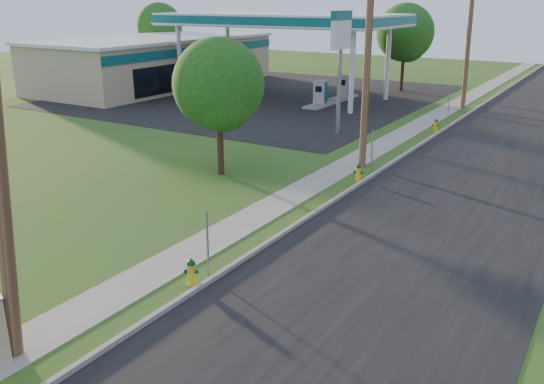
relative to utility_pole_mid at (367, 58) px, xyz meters
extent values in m
plane|color=#295722|center=(0.60, -17.00, -4.95)|extent=(140.00, 140.00, 0.00)
cube|color=black|center=(5.10, -7.00, -4.94)|extent=(8.00, 120.00, 0.02)
cube|color=gray|center=(1.10, -7.00, -4.88)|extent=(0.15, 120.00, 0.15)
cube|color=gray|center=(-0.65, -7.00, -4.94)|extent=(1.50, 120.00, 0.03)
cube|color=black|center=(-15.40, 15.00, -4.94)|extent=(26.00, 28.00, 0.02)
cylinder|color=brown|center=(0.00, 0.00, -0.05)|extent=(0.32, 0.32, 9.80)
cylinder|color=brown|center=(0.00, 18.00, -0.20)|extent=(0.49, 0.32, 9.50)
cube|color=gray|center=(0.85, -12.80, -3.95)|extent=(0.05, 0.04, 2.00)
cube|color=gray|center=(0.85, -1.00, -3.95)|extent=(0.05, 0.04, 2.00)
cube|color=gray|center=(0.85, 11.20, -3.95)|extent=(0.05, 0.04, 2.00)
cylinder|color=silver|center=(-20.90, 11.70, -2.20)|extent=(0.36, 0.36, 5.50)
cylinder|color=silver|center=(-20.90, 18.30, -2.20)|extent=(0.36, 0.36, 5.50)
cylinder|color=silver|center=(-5.90, 11.70, -2.20)|extent=(0.36, 0.36, 5.50)
cylinder|color=silver|center=(-5.90, 18.30, -2.20)|extent=(0.36, 0.36, 5.50)
cube|color=silver|center=(-13.40, 15.00, 1.00)|extent=(18.00, 9.00, 0.90)
cube|color=#0A5A60|center=(-13.40, 15.00, 1.00)|extent=(18.15, 9.15, 0.63)
cube|color=silver|center=(-13.40, 15.00, 0.68)|extent=(18.18, 9.18, 0.10)
cube|color=gray|center=(-17.90, 13.00, -4.86)|extent=(1.20, 3.20, 0.18)
cube|color=#9EA0A3|center=(-17.90, 13.00, -3.90)|extent=(0.90, 0.50, 1.70)
cube|color=#0A5A60|center=(-17.90, 13.00, -3.90)|extent=(0.94, 0.40, 1.50)
cube|color=black|center=(-17.90, 12.73, -3.65)|extent=(0.50, 0.02, 0.40)
cube|color=gray|center=(-8.90, 13.00, -4.86)|extent=(1.20, 3.20, 0.18)
cube|color=#9EA0A3|center=(-8.90, 13.00, -3.90)|extent=(0.90, 0.50, 1.70)
cube|color=#0A5A60|center=(-8.90, 13.00, -3.90)|extent=(0.94, 0.40, 1.50)
cube|color=black|center=(-8.90, 12.73, -3.65)|extent=(0.50, 0.02, 0.40)
cube|color=gray|center=(-17.90, 17.00, -4.86)|extent=(1.20, 3.20, 0.18)
cube|color=#9EA0A3|center=(-17.90, 17.00, -3.90)|extent=(0.90, 0.50, 1.70)
cube|color=#0A5A60|center=(-17.90, 17.00, -3.90)|extent=(0.94, 0.40, 1.50)
cube|color=black|center=(-17.90, 16.73, -3.65)|extent=(0.50, 0.02, 0.40)
cube|color=gray|center=(-8.90, 17.00, -4.86)|extent=(1.20, 3.20, 0.18)
cube|color=#9EA0A3|center=(-8.90, 17.00, -3.90)|extent=(0.90, 0.50, 1.70)
cube|color=#0A5A60|center=(-8.90, 17.00, -3.90)|extent=(0.94, 0.40, 1.50)
cube|color=black|center=(-8.90, 16.73, -3.65)|extent=(0.50, 0.02, 0.40)
cube|color=tan|center=(-26.40, 15.00, -2.95)|extent=(10.00, 22.00, 4.00)
cube|color=#0A5A60|center=(-21.38, 15.00, -1.65)|extent=(0.06, 22.00, 0.70)
cube|color=black|center=(-21.37, 15.00, -3.55)|extent=(0.06, 16.06, 2.20)
cube|color=silver|center=(-26.40, 15.00, -0.83)|extent=(10.40, 22.40, 0.25)
cylinder|color=gray|center=(-3.90, 5.50, -2.45)|extent=(0.24, 0.24, 5.00)
cube|color=silver|center=(-3.90, 5.50, 0.85)|extent=(0.30, 2.00, 2.00)
cube|color=#0A5A60|center=(-3.90, 5.50, 1.65)|extent=(0.34, 2.04, 0.50)
cylinder|color=#321D12|center=(-4.88, -4.49, -3.41)|extent=(0.30, 0.30, 3.08)
sphere|color=#1D490F|center=(-4.88, -4.49, -0.94)|extent=(3.95, 3.95, 3.95)
sphere|color=#1D490F|center=(-4.48, -4.79, -1.56)|extent=(2.71, 2.71, 2.71)
cylinder|color=#321D12|center=(-6.45, 23.33, -3.10)|extent=(0.30, 0.30, 3.70)
sphere|color=#1D490F|center=(-6.45, 23.33, -0.14)|extent=(4.74, 4.74, 4.74)
sphere|color=#1D490F|center=(-6.05, 23.03, -0.88)|extent=(3.26, 3.26, 3.26)
cylinder|color=#321D12|center=(-32.88, 22.75, -3.12)|extent=(0.30, 0.30, 3.68)
sphere|color=#1D490F|center=(-32.88, 22.75, -0.17)|extent=(4.71, 4.71, 4.71)
sphere|color=#1D490F|center=(-32.48, 22.45, -0.91)|extent=(3.24, 3.24, 3.24)
cylinder|color=gold|center=(0.73, -13.39, -4.92)|extent=(0.29, 0.29, 0.06)
cylinder|color=gold|center=(0.73, -13.39, -4.64)|extent=(0.23, 0.23, 0.62)
cylinder|color=gold|center=(0.73, -13.39, -4.38)|extent=(0.29, 0.29, 0.04)
sphere|color=#0A3A1F|center=(0.73, -13.39, -4.33)|extent=(0.24, 0.24, 0.24)
cylinder|color=#0A3A1F|center=(0.73, -13.39, -4.21)|extent=(0.05, 0.05, 0.06)
cylinder|color=#0A3A1F|center=(0.78, -13.53, -4.56)|extent=(0.15, 0.15, 0.11)
cylinder|color=#0A3A1F|center=(0.59, -13.44, -4.56)|extent=(0.13, 0.12, 0.09)
cylinder|color=#0A3A1F|center=(0.87, -13.35, -4.56)|extent=(0.13, 0.12, 0.09)
cylinder|color=yellow|center=(0.78, -2.23, -4.92)|extent=(0.29, 0.29, 0.06)
cylinder|color=yellow|center=(0.78, -2.23, -4.65)|extent=(0.23, 0.23, 0.62)
cylinder|color=yellow|center=(0.78, -2.23, -4.38)|extent=(0.29, 0.29, 0.04)
sphere|color=#0B3B1B|center=(0.78, -2.23, -4.34)|extent=(0.24, 0.24, 0.24)
cylinder|color=#0B3B1B|center=(0.78, -2.23, -4.21)|extent=(0.05, 0.05, 0.06)
cylinder|color=#0B3B1B|center=(0.79, -2.37, -4.56)|extent=(0.12, 0.13, 0.11)
cylinder|color=#0B3B1B|center=(0.64, -2.24, -4.56)|extent=(0.11, 0.10, 0.09)
cylinder|color=#0B3B1B|center=(0.92, -2.22, -4.56)|extent=(0.11, 0.10, 0.09)
cylinder|color=#E5C704|center=(0.77, 9.07, -4.92)|extent=(0.30, 0.30, 0.06)
cylinder|color=#E5C704|center=(0.77, 9.07, -4.64)|extent=(0.23, 0.23, 0.64)
cylinder|color=#E5C704|center=(0.77, 9.07, -4.36)|extent=(0.30, 0.30, 0.04)
sphere|color=#103E24|center=(0.77, 9.07, -4.32)|extent=(0.24, 0.24, 0.24)
cylinder|color=#103E24|center=(0.77, 9.07, -4.19)|extent=(0.05, 0.05, 0.06)
cylinder|color=#103E24|center=(0.72, 8.92, -4.55)|extent=(0.15, 0.16, 0.12)
cylinder|color=#103E24|center=(0.62, 9.11, -4.55)|extent=(0.13, 0.12, 0.10)
cylinder|color=#103E24|center=(0.91, 9.02, -4.55)|extent=(0.13, 0.12, 0.10)
imported|color=#740307|center=(-18.88, 14.06, -4.18)|extent=(5.74, 2.94, 1.55)
camera|label=1|loc=(10.06, -24.30, 2.50)|focal=38.00mm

